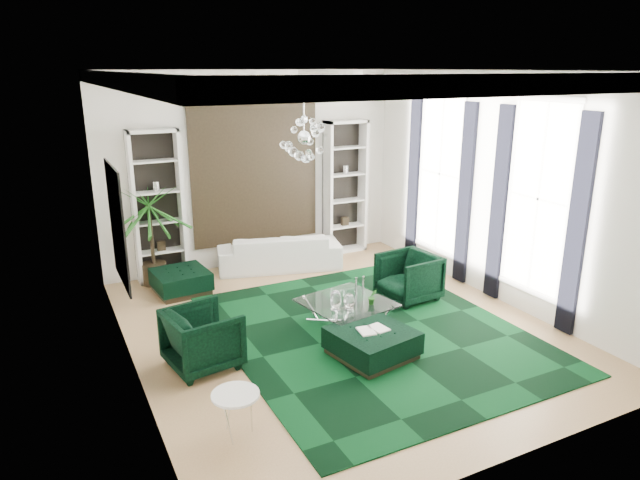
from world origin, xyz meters
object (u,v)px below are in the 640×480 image
armchair_right (409,277)px  ottoman_side (181,282)px  ottoman_front (372,343)px  palm (150,221)px  armchair_left (203,338)px  coffee_table (346,314)px  sofa (279,251)px  side_table (236,415)px

armchair_right → ottoman_side: 3.99m
armchair_right → ottoman_side: size_ratio=0.99×
ottoman_front → palm: 4.78m
armchair_left → palm: 3.48m
armchair_right → ottoman_front: size_ratio=0.89×
coffee_table → palm: (-2.26, 3.18, 0.99)m
armchair_left → ottoman_front: size_ratio=0.89×
palm → coffee_table: bearing=-54.6°
sofa → side_table: (-2.51, -4.80, -0.10)m
ottoman_front → armchair_left: bearing=159.8°
armchair_right → coffee_table: armchair_right is taller
sofa → armchair_left: size_ratio=2.68×
sofa → palm: palm is taller
coffee_table → palm: palm is taller
armchair_right → palm: bearing=-131.1°
side_table → coffee_table: bearing=37.5°
coffee_table → ottoman_front: 1.00m
ottoman_side → side_table: size_ratio=1.73×
ottoman_side → palm: bearing=117.5°
ottoman_front → side_table: size_ratio=1.92×
sofa → palm: (-2.39, 0.22, 0.85)m
armchair_right → side_table: 4.50m
sofa → side_table: 5.41m
sofa → armchair_left: armchair_left is taller
side_table → ottoman_side: bearing=84.1°
ottoman_side → ottoman_front: bearing=-63.3°
coffee_table → palm: 4.03m
armchair_left → ottoman_side: size_ratio=0.99×
side_table → palm: bearing=88.6°
armchair_right → coffee_table: bearing=-77.3°
coffee_table → sofa: bearing=87.6°
armchair_right → armchair_left: bearing=-85.0°
ottoman_side → armchair_right: bearing=-31.2°
coffee_table → side_table: side_table is taller
armchair_right → ottoman_side: (-3.41, 2.07, -0.21)m
armchair_left → side_table: bearing=167.8°
armchair_left → ottoman_front: armchair_left is taller
palm → armchair_left: bearing=-90.5°
armchair_left → coffee_table: 2.31m
coffee_table → ottoman_front: coffee_table is taller
armchair_right → coffee_table: (-1.48, -0.48, -0.20)m
sofa → ottoman_side: bearing=26.3°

